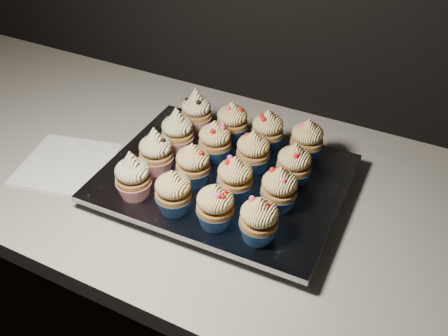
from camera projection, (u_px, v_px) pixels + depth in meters
name	position (u px, v px, depth m)	size (l,w,h in m)	color
cabinet	(223.00, 322.00, 1.26)	(2.40, 0.60, 0.86)	black
worktop	(222.00, 187.00, 0.98)	(2.44, 0.64, 0.04)	beige
napkin	(66.00, 164.00, 1.00)	(0.17, 0.17, 0.00)	white
baking_tray	(224.00, 184.00, 0.93)	(0.40, 0.30, 0.02)	black
foil_lining	(224.00, 177.00, 0.92)	(0.43, 0.34, 0.01)	silver
cupcake_0	(133.00, 176.00, 0.85)	(0.06, 0.06, 0.10)	red
cupcake_1	(173.00, 192.00, 0.83)	(0.06, 0.06, 0.08)	navy
cupcake_2	(215.00, 206.00, 0.80)	(0.06, 0.06, 0.08)	navy
cupcake_3	(259.00, 220.00, 0.77)	(0.06, 0.06, 0.08)	navy
cupcake_4	(156.00, 152.00, 0.91)	(0.06, 0.06, 0.10)	red
cupcake_5	(193.00, 165.00, 0.88)	(0.06, 0.06, 0.08)	navy
cupcake_6	(235.00, 178.00, 0.85)	(0.06, 0.06, 0.08)	navy
cupcake_7	(279.00, 189.00, 0.83)	(0.06, 0.06, 0.08)	navy
cupcake_8	(177.00, 131.00, 0.96)	(0.06, 0.06, 0.10)	red
cupcake_9	(215.00, 141.00, 0.94)	(0.06, 0.06, 0.08)	navy
cupcake_10	(253.00, 152.00, 0.91)	(0.06, 0.06, 0.08)	navy
cupcake_11	(294.00, 165.00, 0.88)	(0.06, 0.06, 0.08)	navy
cupcake_12	(196.00, 112.00, 1.02)	(0.06, 0.06, 0.10)	red
cupcake_13	(232.00, 122.00, 0.99)	(0.06, 0.06, 0.08)	navy
cupcake_14	(267.00, 131.00, 0.97)	(0.06, 0.06, 0.08)	navy
cupcake_15	(307.00, 140.00, 0.94)	(0.06, 0.06, 0.08)	navy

